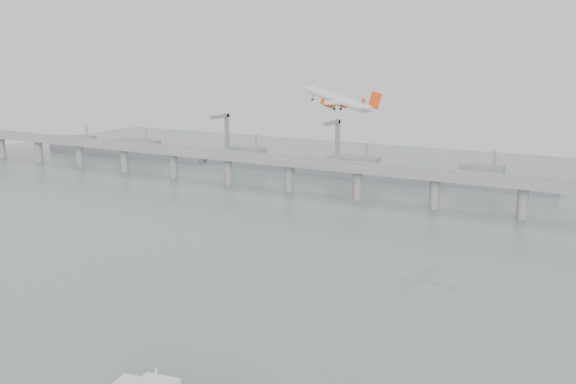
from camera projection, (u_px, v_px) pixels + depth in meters
The scene contains 4 objects.
ground at pixel (209, 326), 206.21m from camera, with size 900.00×900.00×0.00m, color slate.
bridge at pixel (401, 177), 373.56m from camera, with size 800.00×22.00×23.90m.
distant_fleet at pixel (248, 160), 504.83m from camera, with size 453.00×60.90×40.00m.
airliner at pixel (340, 100), 281.88m from camera, with size 42.36×38.35×13.69m.
Camera 1 is at (116.61, -154.31, 88.90)m, focal length 38.00 mm.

